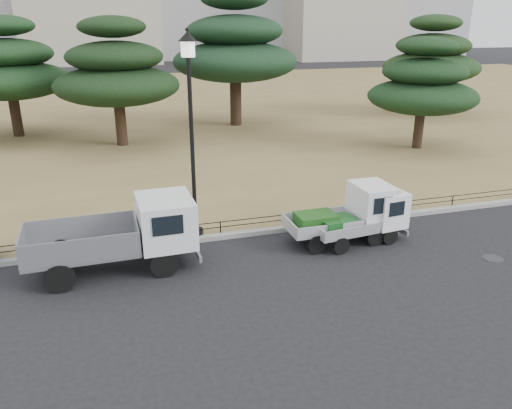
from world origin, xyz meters
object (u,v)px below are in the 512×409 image
object	(u,v)px
truck_kei_front	(348,214)
street_lamp	(190,103)
truck_kei_rear	(364,217)
truck_large	(122,233)

from	to	relation	value
truck_kei_front	street_lamp	xyz separation A→B (m)	(-4.67, 1.56, 3.50)
truck_kei_front	truck_kei_rear	world-z (taller)	truck_kei_front
street_lamp	truck_large	bearing A→B (deg)	-146.50
truck_large	truck_kei_front	size ratio (longest dim) A/B	1.36
truck_large	street_lamp	world-z (taller)	street_lamp
truck_kei_front	truck_kei_rear	xyz separation A→B (m)	(0.49, -0.19, -0.09)
truck_kei_front	truck_kei_rear	bearing A→B (deg)	-21.91
truck_kei_rear	street_lamp	distance (m)	6.53
truck_kei_rear	truck_kei_front	bearing A→B (deg)	152.16
truck_kei_front	truck_kei_rear	distance (m)	0.53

